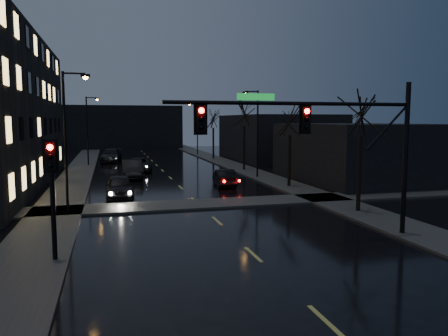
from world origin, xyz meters
TOP-DOWN VIEW (x-y plane):
  - sidewalk_left at (-8.50, 35.00)m, footprint 3.00×140.00m
  - sidewalk_right at (8.50, 35.00)m, footprint 3.00×140.00m
  - sidewalk_cross at (0.00, 18.50)m, footprint 40.00×3.00m
  - commercial_right_near at (15.50, 26.00)m, footprint 10.00×14.00m
  - commercial_right_far at (17.00, 48.00)m, footprint 12.00×18.00m
  - far_block at (-3.00, 78.00)m, footprint 22.00×10.00m
  - signal_mast at (3.85, 9.00)m, footprint 11.11×0.41m
  - signal_pole_left at (-7.50, 8.99)m, footprint 0.35×0.41m
  - tree_near at (8.40, 14.00)m, footprint 3.52×3.52m
  - tree_mid_a at (8.40, 24.00)m, footprint 3.30×3.30m
  - tree_mid_b at (8.40, 36.00)m, footprint 3.74×3.74m
  - tree_far at (8.40, 50.00)m, footprint 3.43×3.43m
  - streetlight_l_near at (-7.58, 18.00)m, footprint 1.53×0.28m
  - streetlight_l_far at (-7.58, 45.00)m, footprint 1.53×0.28m
  - streetlight_r_mid at (7.58, 30.00)m, footprint 1.53×0.28m
  - streetlight_r_far at (7.58, 58.00)m, footprint 1.53×0.28m
  - oncoming_car_a at (-4.80, 22.59)m, footprint 1.86×4.57m
  - oncoming_car_b at (-3.41, 32.47)m, footprint 1.80×5.04m
  - oncoming_car_c at (-2.47, 37.83)m, footprint 2.41×5.15m
  - oncoming_car_d at (-5.21, 49.37)m, footprint 3.08×5.96m
  - lead_car at (3.54, 25.83)m, footprint 1.89×4.31m

SIDE VIEW (x-z plane):
  - sidewalk_left at x=-8.50m, z-range 0.00..0.12m
  - sidewalk_right at x=8.50m, z-range 0.00..0.12m
  - sidewalk_cross at x=0.00m, z-range 0.00..0.12m
  - lead_car at x=3.54m, z-range 0.00..1.38m
  - oncoming_car_c at x=-2.47m, z-range 0.00..1.43m
  - oncoming_car_a at x=-4.80m, z-range 0.00..1.55m
  - oncoming_car_d at x=-5.21m, z-range 0.00..1.65m
  - oncoming_car_b at x=-3.41m, z-range 0.00..1.66m
  - commercial_right_near at x=15.50m, z-range 0.00..5.00m
  - commercial_right_far at x=17.00m, z-range 0.00..6.00m
  - signal_pole_left at x=-7.50m, z-range 0.75..5.27m
  - far_block at x=-3.00m, z-range 0.00..8.00m
  - streetlight_l_near at x=-7.58m, z-range 0.77..8.77m
  - streetlight_l_far at x=-7.58m, z-range 0.77..8.77m
  - streetlight_r_mid at x=7.58m, z-range 0.77..8.77m
  - streetlight_r_far at x=7.58m, z-range 0.77..8.77m
  - signal_mast at x=3.85m, z-range 1.37..8.37m
  - tree_mid_a at x=8.40m, z-range 2.04..9.61m
  - tree_far at x=8.40m, z-range 2.12..10.00m
  - tree_near at x=8.40m, z-range 2.18..10.26m
  - tree_mid_b at x=8.40m, z-range 2.32..10.90m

